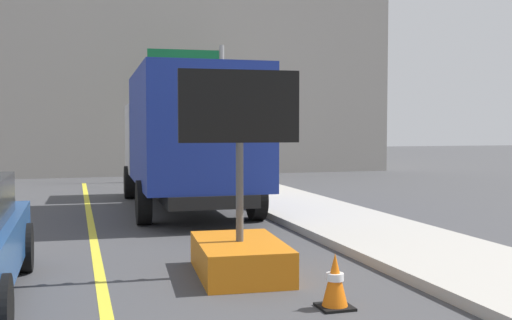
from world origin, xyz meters
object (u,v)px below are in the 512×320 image
highway_guide_sign (201,88)px  box_truck (186,136)px  traffic_cone_mid_lane (335,281)px  arrow_board_trailer (240,239)px

highway_guide_sign → box_truck: bearing=-104.1°
box_truck → traffic_cone_mid_lane: (0.12, -8.28, -1.46)m
highway_guide_sign → arrow_board_trailer: bearing=-99.5°
box_truck → highway_guide_sign: 7.99m
highway_guide_sign → traffic_cone_mid_lane: bearing=-96.4°
arrow_board_trailer → box_truck: 6.69m
box_truck → highway_guide_sign: size_ratio=1.49×
arrow_board_trailer → box_truck: bearing=85.9°
arrow_board_trailer → box_truck: box_truck is taller
box_truck → highway_guide_sign: (1.90, 7.58, 1.67)m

